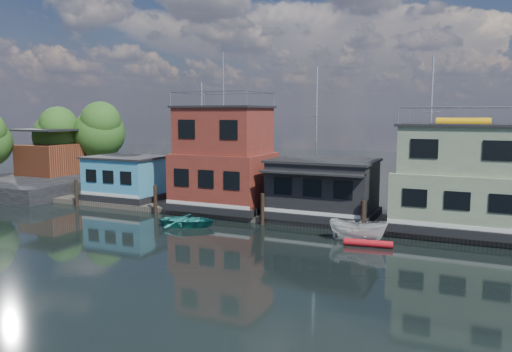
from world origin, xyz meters
The scene contains 13 objects.
ground centered at (0.00, 0.00, 0.00)m, with size 160.00×160.00×0.00m, color black.
dock centered at (0.00, 12.00, 0.20)m, with size 48.00×5.00×0.40m, color #595147.
houseboat_blue centered at (-18.00, 12.00, 2.21)m, with size 6.40×4.90×3.66m.
houseboat_red centered at (-8.50, 12.00, 4.10)m, with size 7.40×5.90×11.86m.
houseboat_dark centered at (-0.50, 11.98, 2.42)m, with size 7.40×6.10×4.06m.
houseboat_green centered at (8.50, 12.00, 3.55)m, with size 8.40×5.90×7.03m.
pilings centered at (-0.33, 9.20, 1.10)m, with size 42.28×0.28×2.20m.
background_masts centered at (4.76, 18.00, 5.55)m, with size 36.40×0.16×12.00m.
shore centered at (-30.67, 15.86, 3.60)m, with size 12.40×15.72×8.24m.
motorboat centered at (3.11, 7.35, 0.70)m, with size 1.36×3.60×1.39m, color white.
red_kayak centered at (3.93, 6.50, 0.21)m, with size 0.41×0.41×2.80m, color red.
dinghy_white centered at (3.22, 7.98, 0.59)m, with size 1.93×2.24×1.18m, color white.
dinghy_teal centered at (-8.42, 6.60, 0.39)m, with size 2.69×3.77×0.78m, color teal.
Camera 1 is at (9.75, -21.89, 7.74)m, focal length 35.00 mm.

